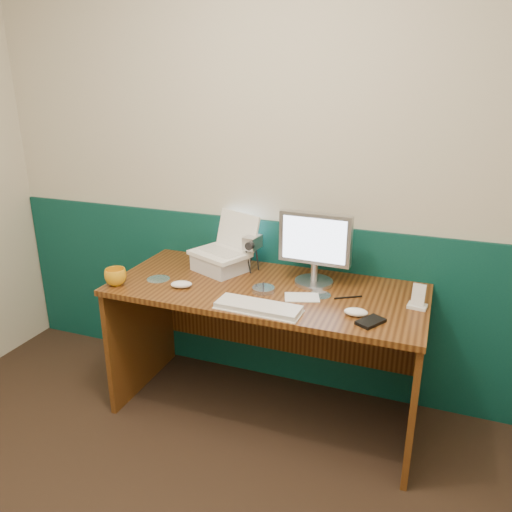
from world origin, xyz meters
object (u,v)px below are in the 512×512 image
at_px(monitor, 315,250).
at_px(mug, 116,277).
at_px(camcorder, 252,254).
at_px(keyboard, 258,308).
at_px(desk, 266,351).
at_px(laptop, 219,234).

bearing_deg(monitor, mug, -156.40).
xyz_separation_m(monitor, mug, (-0.95, -0.38, -0.14)).
relative_size(monitor, camcorder, 1.86).
distance_m(monitor, camcorder, 0.38).
bearing_deg(monitor, keyboard, -109.89).
xyz_separation_m(keyboard, mug, (-0.79, 0.02, 0.03)).
bearing_deg(camcorder, desk, -43.45).
bearing_deg(mug, keyboard, -1.46).
bearing_deg(camcorder, monitor, -0.52).
distance_m(desk, monitor, 0.61).
bearing_deg(desk, keyboard, -78.32).
bearing_deg(laptop, mug, -114.55).
relative_size(desk, mug, 14.35).
relative_size(desk, laptop, 5.37).
relative_size(laptop, mug, 2.67).
xyz_separation_m(laptop, keyboard, (0.38, -0.40, -0.20)).
height_order(laptop, keyboard, laptop).
relative_size(monitor, mug, 3.32).
xyz_separation_m(desk, monitor, (0.21, 0.14, 0.56)).
height_order(mug, camcorder, camcorder).
distance_m(laptop, camcorder, 0.21).
relative_size(keyboard, mug, 3.55).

